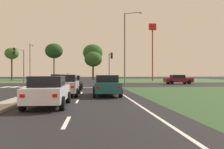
{
  "coord_description": "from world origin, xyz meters",
  "views": [
    {
      "loc": [
        4.35,
        -4.5,
        1.65
      ],
      "look_at": [
        7.36,
        28.26,
        1.57
      ],
      "focal_mm": 36.06,
      "sensor_mm": 36.0,
      "label": 1
    }
  ],
  "objects_px": {
    "car_beige_fourth": "(61,78)",
    "treeline_fourth": "(93,59)",
    "street_lamp_third": "(30,60)",
    "car_white_second": "(48,91)",
    "traffic_signal_far_right": "(110,62)",
    "car_silver_eighth": "(66,85)",
    "car_teal_third": "(106,85)",
    "traffic_signal_far_left": "(20,59)",
    "treeline_second": "(12,54)",
    "car_maroon_near": "(178,79)",
    "car_black_sixth": "(72,82)",
    "car_blue_fifth": "(56,78)",
    "fastfood_pole_sign": "(152,40)",
    "treeline_third": "(54,51)",
    "pedestrian_at_median": "(68,76)",
    "street_lamp_second": "(126,45)",
    "treeline_fifth": "(93,53)"
  },
  "relations": [
    {
      "from": "car_beige_fourth",
      "to": "treeline_fourth",
      "type": "distance_m",
      "value": 13.59
    },
    {
      "from": "street_lamp_third",
      "to": "car_white_second",
      "type": "bearing_deg",
      "value": -74.03
    },
    {
      "from": "traffic_signal_far_right",
      "to": "car_white_second",
      "type": "bearing_deg",
      "value": -101.22
    },
    {
      "from": "car_beige_fourth",
      "to": "car_silver_eighth",
      "type": "xyz_separation_m",
      "value": [
        4.74,
        -32.71,
        0.03
      ]
    },
    {
      "from": "car_teal_third",
      "to": "traffic_signal_far_left",
      "type": "relative_size",
      "value": 0.73
    },
    {
      "from": "treeline_second",
      "to": "car_silver_eighth",
      "type": "bearing_deg",
      "value": -66.8
    },
    {
      "from": "treeline_second",
      "to": "car_maroon_near",
      "type": "bearing_deg",
      "value": -37.71
    },
    {
      "from": "car_silver_eighth",
      "to": "treeline_second",
      "type": "distance_m",
      "value": 49.75
    },
    {
      "from": "car_teal_third",
      "to": "street_lamp_third",
      "type": "xyz_separation_m",
      "value": [
        -14.36,
        33.19,
        3.85
      ]
    },
    {
      "from": "car_black_sixth",
      "to": "car_silver_eighth",
      "type": "height_order",
      "value": "car_silver_eighth"
    },
    {
      "from": "car_white_second",
      "to": "car_black_sixth",
      "type": "distance_m",
      "value": 12.12
    },
    {
      "from": "traffic_signal_far_right",
      "to": "car_blue_fifth",
      "type": "bearing_deg",
      "value": 156.09
    },
    {
      "from": "car_maroon_near",
      "to": "traffic_signal_far_left",
      "type": "height_order",
      "value": "traffic_signal_far_left"
    },
    {
      "from": "traffic_signal_far_left",
      "to": "fastfood_pole_sign",
      "type": "distance_m",
      "value": 30.88
    },
    {
      "from": "car_silver_eighth",
      "to": "traffic_signal_far_right",
      "type": "height_order",
      "value": "traffic_signal_far_right"
    },
    {
      "from": "car_white_second",
      "to": "traffic_signal_far_left",
      "type": "xyz_separation_m",
      "value": [
        -9.76,
        27.56,
        3.37
      ]
    },
    {
      "from": "car_black_sixth",
      "to": "car_silver_eighth",
      "type": "bearing_deg",
      "value": -89.41
    },
    {
      "from": "car_beige_fourth",
      "to": "car_black_sixth",
      "type": "relative_size",
      "value": 1.02
    },
    {
      "from": "car_maroon_near",
      "to": "treeline_fourth",
      "type": "bearing_deg",
      "value": -151.77
    },
    {
      "from": "car_teal_third",
      "to": "treeline_second",
      "type": "distance_m",
      "value": 51.39
    },
    {
      "from": "car_blue_fifth",
      "to": "treeline_second",
      "type": "xyz_separation_m",
      "value": [
        -14.65,
        19.27,
        6.29
      ]
    },
    {
      "from": "traffic_signal_far_right",
      "to": "car_beige_fourth",
      "type": "bearing_deg",
      "value": 131.94
    },
    {
      "from": "car_white_second",
      "to": "car_teal_third",
      "type": "bearing_deg",
      "value": 58.22
    },
    {
      "from": "car_white_second",
      "to": "treeline_third",
      "type": "height_order",
      "value": "treeline_third"
    },
    {
      "from": "car_maroon_near",
      "to": "car_blue_fifth",
      "type": "bearing_deg",
      "value": -111.35
    },
    {
      "from": "treeline_second",
      "to": "traffic_signal_far_right",
      "type": "bearing_deg",
      "value": -43.9
    },
    {
      "from": "fastfood_pole_sign",
      "to": "treeline_fourth",
      "type": "relative_size",
      "value": 1.82
    },
    {
      "from": "car_blue_fifth",
      "to": "pedestrian_at_median",
      "type": "distance_m",
      "value": 2.28
    },
    {
      "from": "car_black_sixth",
      "to": "car_blue_fifth",
      "type": "bearing_deg",
      "value": 103.48
    },
    {
      "from": "car_silver_eighth",
      "to": "street_lamp_second",
      "type": "height_order",
      "value": "street_lamp_second"
    },
    {
      "from": "car_blue_fifth",
      "to": "treeline_third",
      "type": "height_order",
      "value": "treeline_third"
    },
    {
      "from": "pedestrian_at_median",
      "to": "treeline_fifth",
      "type": "xyz_separation_m",
      "value": [
        4.92,
        20.29,
        6.52
      ]
    },
    {
      "from": "traffic_signal_far_right",
      "to": "car_silver_eighth",
      "type": "bearing_deg",
      "value": -103.47
    },
    {
      "from": "treeline_second",
      "to": "car_blue_fifth",
      "type": "bearing_deg",
      "value": -52.77
    },
    {
      "from": "car_teal_third",
      "to": "treeline_third",
      "type": "xyz_separation_m",
      "value": [
        -11.25,
        45.11,
        7.08
      ]
    },
    {
      "from": "treeline_third",
      "to": "treeline_fourth",
      "type": "relative_size",
      "value": 1.3
    },
    {
      "from": "car_white_second",
      "to": "pedestrian_at_median",
      "type": "xyz_separation_m",
      "value": [
        -2.33,
        32.25,
        0.39
      ]
    },
    {
      "from": "traffic_signal_far_right",
      "to": "street_lamp_third",
      "type": "xyz_separation_m",
      "value": [
        -16.47,
        11.13,
        0.9
      ]
    },
    {
      "from": "car_blue_fifth",
      "to": "car_silver_eighth",
      "type": "distance_m",
      "value": 26.52
    },
    {
      "from": "car_blue_fifth",
      "to": "traffic_signal_far_left",
      "type": "relative_size",
      "value": 0.7
    },
    {
      "from": "street_lamp_second",
      "to": "street_lamp_third",
      "type": "relative_size",
      "value": 1.21
    },
    {
      "from": "fastfood_pole_sign",
      "to": "treeline_third",
      "type": "relative_size",
      "value": 1.4
    },
    {
      "from": "car_teal_third",
      "to": "fastfood_pole_sign",
      "type": "distance_m",
      "value": 40.02
    },
    {
      "from": "car_blue_fifth",
      "to": "pedestrian_at_median",
      "type": "bearing_deg",
      "value": -169.76
    },
    {
      "from": "car_beige_fourth",
      "to": "street_lamp_third",
      "type": "xyz_separation_m",
      "value": [
        -6.54,
        0.08,
        3.86
      ]
    },
    {
      "from": "car_silver_eighth",
      "to": "fastfood_pole_sign",
      "type": "height_order",
      "value": "fastfood_pole_sign"
    },
    {
      "from": "car_maroon_near",
      "to": "pedestrian_at_median",
      "type": "xyz_separation_m",
      "value": [
        -18.57,
        8.52,
        0.4
      ]
    },
    {
      "from": "car_beige_fourth",
      "to": "street_lamp_second",
      "type": "xyz_separation_m",
      "value": [
        11.4,
        -19.84,
        4.77
      ]
    },
    {
      "from": "treeline_fifth",
      "to": "pedestrian_at_median",
      "type": "bearing_deg",
      "value": -103.63
    },
    {
      "from": "car_maroon_near",
      "to": "car_beige_fourth",
      "type": "height_order",
      "value": "car_beige_fourth"
    }
  ]
}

